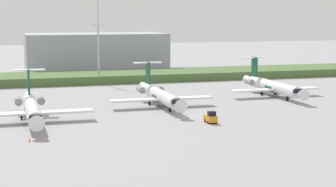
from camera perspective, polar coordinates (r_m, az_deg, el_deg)
ground_plane at (r=139.99m, az=-1.98°, el=-0.27°), size 500.00×500.00×0.00m
grass_berm at (r=173.92m, az=-4.87°, el=1.74°), size 320.00×20.00×2.45m
regional_jet_nearest at (r=110.13m, az=-13.64°, el=-1.43°), size 22.81×31.00×9.00m
regional_jet_second at (r=124.40m, az=-0.85°, el=-0.13°), size 22.81×31.00×9.00m
regional_jet_third at (r=142.32m, az=10.50°, el=0.77°), size 22.81×31.00×9.00m
antenna_mast at (r=166.17m, az=-7.07°, el=4.75°), size 4.40×0.50×26.26m
distant_hangar at (r=200.91m, az=-7.34°, el=4.13°), size 48.47×22.38×13.51m
baggage_tug at (r=105.77m, az=4.36°, el=-2.45°), size 1.72×3.20×2.30m
safety_cone_front_marker at (r=92.89m, az=-13.86°, el=-4.60°), size 0.44×0.44×0.55m
safety_cone_mid_marker at (r=92.52m, az=-12.12°, el=-4.60°), size 0.44×0.44×0.55m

